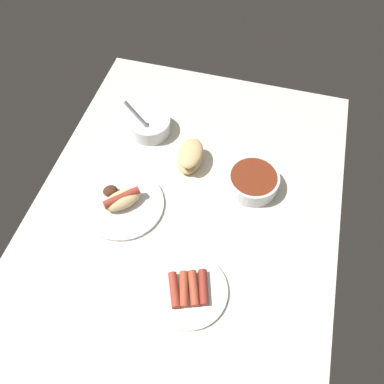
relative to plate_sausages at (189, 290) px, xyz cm
name	(u,v)px	position (x,y,z in cm)	size (l,w,h in cm)	color
ground_plane	(185,211)	(-23.94, -7.73, -2.52)	(120.00, 90.00, 3.00)	silver
plate_sausages	(189,290)	(0.00, 0.00, 0.00)	(20.54, 20.54, 3.30)	white
bowl_chili	(253,181)	(-37.10, 10.00, 1.97)	(15.63, 15.63, 5.48)	white
bowl_coleslaw	(150,125)	(-50.72, -27.48, 1.95)	(13.78, 13.78, 15.54)	silver
plate_hotdog_assembled	(122,202)	(-20.48, -26.10, 0.63)	(24.25, 24.25, 5.61)	white
bread_stack	(190,156)	(-40.89, -10.71, 2.58)	(12.45, 8.00, 7.20)	tan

